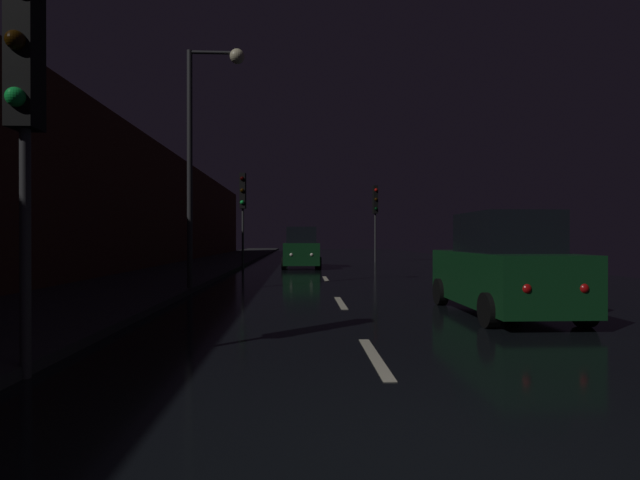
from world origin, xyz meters
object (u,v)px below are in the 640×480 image
Objects in this scene: traffic_light_far_right at (375,206)px; car_approaching_headlights at (301,249)px; traffic_light_near_left at (24,78)px; streetlamp_overhead at (205,131)px; traffic_light_far_left at (243,199)px; car_parked_right_near at (503,268)px.

traffic_light_far_right is 1.18× the size of car_approaching_headlights.
streetlamp_overhead is (0.36, 8.53, 1.34)m from traffic_light_near_left.
traffic_light_far_right is at bearing 65.76° from streetlamp_overhead.
traffic_light_far_right is 10.37m from traffic_light_far_left.
traffic_light_near_left is 20.49m from car_approaching_headlights.
traffic_light_far_left is at bearing 91.32° from streetlamp_overhead.
car_approaching_headlights is at bearing 100.79° from traffic_light_far_left.
car_approaching_headlights is at bearing -47.80° from traffic_light_far_right.
car_approaching_headlights is at bearing 14.94° from car_parked_right_near.
traffic_light_near_left is 0.93× the size of traffic_light_far_left.
car_approaching_headlights reaches higher than car_parked_right_near.
traffic_light_far_left is at bearing 179.06° from traffic_light_near_left.
traffic_light_near_left is 1.08× the size of car_approaching_headlights.
car_approaching_headlights is (3.24, 20.09, -2.44)m from traffic_light_near_left.
traffic_light_far_right is 19.31m from streetlamp_overhead.
car_parked_right_near is (7.37, -15.51, -2.75)m from traffic_light_far_left.
traffic_light_near_left is at bearing -25.51° from traffic_light_far_right.
streetlamp_overhead reaches higher than car_parked_right_near.
car_approaching_headlights is 16.41m from car_parked_right_near.
streetlamp_overhead is 1.69× the size of car_parked_right_near.
streetlamp_overhead is at bearing -32.17° from traffic_light_far_right.
traffic_light_far_right reaches higher than traffic_light_far_left.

